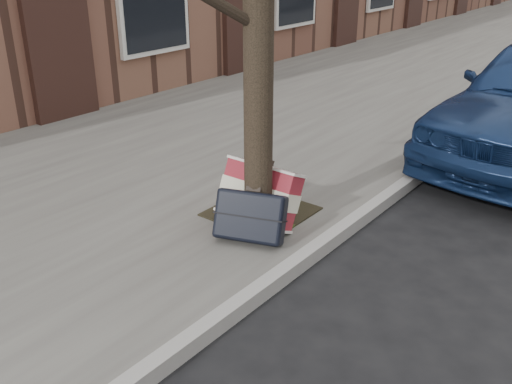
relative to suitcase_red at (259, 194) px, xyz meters
The scene contains 4 objects.
near_sidewalk 14.09m from the suitcase_red, 97.38° to the left, with size 5.00×70.00×0.12m, color slate.
dirt_patch 0.34m from the suitcase_red, 122.37° to the left, with size 0.85×0.85×0.01m, color black.
suitcase_red is the anchor object (origin of this frame).
suitcase_navy 0.36m from the suitcase_red, 64.38° to the right, with size 0.60×0.19×0.43m, color black.
Camera 1 is at (0.95, -2.67, 2.49)m, focal length 40.00 mm.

